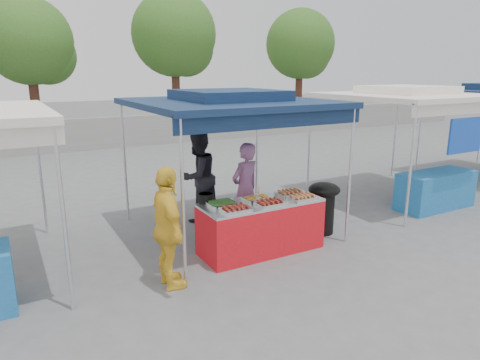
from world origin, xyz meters
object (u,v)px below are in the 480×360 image
vendor_table (261,226)px  vendor_woman (245,189)px  customer_person (168,229)px  wok_burner (324,203)px  helper_man (198,176)px  cooking_pot (206,198)px

vendor_table → vendor_woman: (0.16, 0.80, 0.41)m
customer_person → vendor_table: bearing=-73.6°
wok_burner → vendor_woman: size_ratio=0.57×
vendor_table → helper_man: (-0.27, 1.89, 0.47)m
helper_man → wok_burner: bearing=112.4°
vendor_table → helper_man: size_ratio=1.12×
vendor_woman → customer_person: size_ratio=0.99×
cooking_pot → helper_man: 1.60m
vendor_woman → vendor_table: bearing=61.6°
wok_burner → vendor_woman: (-1.26, 0.67, 0.27)m
cooking_pot → vendor_woman: 1.05m
wok_burner → vendor_woman: vendor_woman is taller
wok_burner → helper_man: size_ratio=0.54×
cooking_pot → wok_burner: cooking_pot is taller
wok_burner → helper_man: bearing=132.8°
cooking_pot → customer_person: bearing=-138.9°
vendor_woman → cooking_pot: bearing=6.4°
helper_man → customer_person: size_ratio=1.05×
vendor_table → customer_person: 1.83m
helper_man → customer_person: 2.74m
vendor_table → customer_person: size_ratio=1.18×
vendor_table → helper_man: 1.97m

